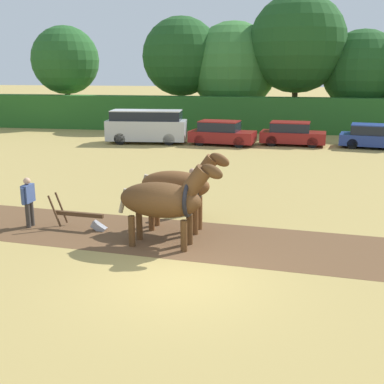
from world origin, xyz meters
name	(u,v)px	position (x,y,z in m)	size (l,w,h in m)	color
ground_plane	(181,278)	(0.00, 0.00, 0.00)	(240.00, 240.00, 0.00)	#A88E4C
plowed_furrow_strip	(18,223)	(-5.84, 3.09, 0.00)	(33.14, 3.16, 0.01)	brown
hedgerow	(251,115)	(0.00, 26.52, 1.31)	(57.94, 1.50, 2.62)	#286023
tree_far_left	(65,60)	(-15.48, 28.54, 5.31)	(5.52, 5.52, 8.09)	#4C3823
tree_left	(181,57)	(-5.94, 29.59, 5.60)	(6.29, 6.29, 8.75)	#4C3823
tree_center_left	(233,67)	(-1.76, 30.11, 4.80)	(7.12, 7.12, 8.37)	#423323
tree_center	(297,44)	(3.21, 29.06, 6.51)	(7.44, 7.44, 10.23)	#4C3823
tree_center_right	(362,70)	(8.10, 29.31, 4.56)	(5.99, 5.99, 7.57)	brown
draft_horse_lead_left	(165,199)	(-0.83, 1.97, 1.30)	(2.97, 1.20, 2.41)	#513319
draft_horse_lead_right	(179,185)	(-0.71, 3.31, 1.38)	(2.79, 1.05, 2.46)	brown
plow	(84,219)	(-3.55, 2.89, 0.33)	(1.79, 0.49, 1.13)	#4C331E
farmer_at_plow	(28,199)	(-5.25, 2.82, 0.87)	(0.23, 0.63, 1.53)	#38332D
farmer_beside_team	(193,188)	(-0.60, 4.91, 0.89)	(0.44, 0.52, 1.56)	#38332D
parked_van	(147,126)	(-6.26, 19.85, 1.09)	(5.18, 2.33, 2.10)	#BCBCC1
parked_car_left	(221,133)	(-1.44, 19.94, 0.73)	(4.25, 2.34, 1.51)	maroon
parked_car_center_left	(292,134)	(2.92, 20.61, 0.71)	(4.13, 2.15, 1.46)	maroon
parked_car_center	(375,137)	(7.81, 20.31, 0.69)	(4.41, 2.53, 1.43)	navy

